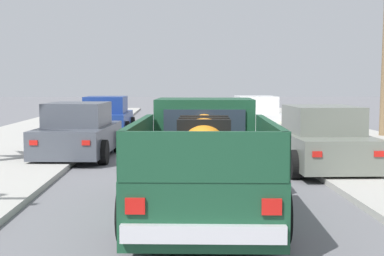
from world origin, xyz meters
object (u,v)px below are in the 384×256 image
object	(u,v)px
car_right_near	(321,140)
car_left_far	(106,117)
car_right_mid	(79,132)
car_right_far	(256,117)
pickup_truck	(204,164)

from	to	relation	value
car_right_near	car_left_far	distance (m)	11.06
car_right_mid	car_right_far	size ratio (longest dim) A/B	1.02
car_right_mid	car_left_far	distance (m)	6.82
car_left_far	car_right_far	bearing A→B (deg)	2.08
car_right_mid	car_left_far	size ratio (longest dim) A/B	1.01
car_right_near	car_right_far	world-z (taller)	same
pickup_truck	car_right_near	bearing A→B (deg)	56.23
car_right_far	car_right_near	bearing A→B (deg)	-88.80
pickup_truck	car_right_near	xyz separation A→B (m)	(3.04, 4.54, -0.10)
car_right_near	car_left_far	xyz separation A→B (m)	(-6.18, 9.17, 0.00)
pickup_truck	car_right_near	size ratio (longest dim) A/B	1.24
car_right_mid	car_left_far	bearing A→B (deg)	90.32
car_right_mid	car_left_far	world-z (taller)	same
car_right_near	car_left_far	size ratio (longest dim) A/B	1.00
car_right_near	car_left_far	world-z (taller)	same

